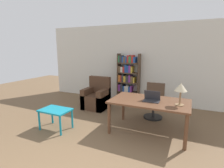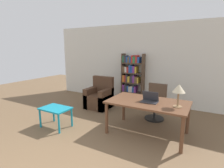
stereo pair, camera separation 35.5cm
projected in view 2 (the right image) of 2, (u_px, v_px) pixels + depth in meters
name	position (u px, v px, depth m)	size (l,w,h in m)	color
wall_back	(155.00, 65.00, 5.81)	(8.00, 0.06, 2.70)	silver
desk	(148.00, 105.00, 3.81)	(1.70, 0.99, 0.75)	brown
laptop	(150.00, 100.00, 3.74)	(0.35, 0.23, 0.23)	#2D2D33
table_lamp	(179.00, 90.00, 3.36)	(0.25, 0.25, 0.46)	olive
office_chair	(156.00, 103.00, 4.71)	(0.51, 0.51, 0.94)	black
side_table_blue	(56.00, 111.00, 4.18)	(0.69, 0.48, 0.49)	teal
armchair	(99.00, 98.00, 5.62)	(0.72, 0.71, 0.99)	#472D1E
bookshelf	(131.00, 79.00, 6.11)	(0.78, 0.28, 1.71)	#4C3828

